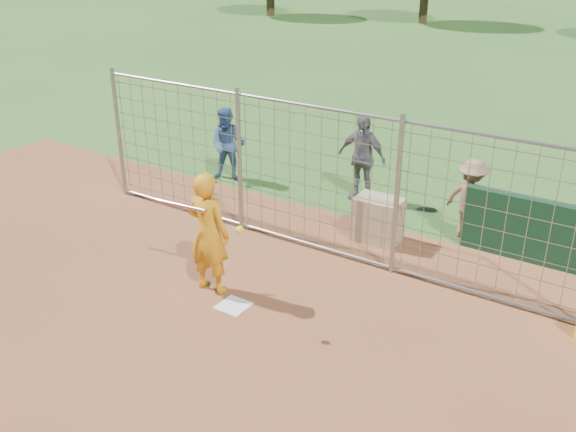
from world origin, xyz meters
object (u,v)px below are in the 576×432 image
Objects in this scene: batter at (208,233)px; bystander_c at (470,199)px; equipment_bin at (378,220)px; bystander_a at (228,145)px; bystander_b at (361,157)px.

bystander_c is at bearing -127.85° from batter.
batter is 4.72m from bystander_c.
bystander_c reaches higher than equipment_bin.
bystander_b is (2.87, 0.62, 0.08)m from bystander_a.
batter is 4.61m from bystander_a.
equipment_bin is (-1.28, -0.99, -0.33)m from bystander_c.
bystander_c is (2.41, -0.55, -0.16)m from bystander_b.
bystander_a reaches higher than equipment_bin.
bystander_a is (-2.61, 3.81, -0.15)m from batter.
equipment_bin is (1.39, 2.89, -0.55)m from batter.
bystander_a is 2.94m from bystander_b.
bystander_b is 2.47m from bystander_c.
bystander_a is 5.28m from bystander_c.
bystander_a is at bearing 15.23° from bystander_c.
bystander_a is at bearing -58.93° from batter.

